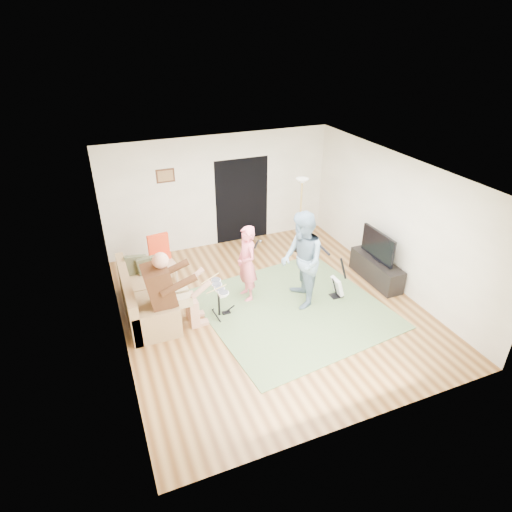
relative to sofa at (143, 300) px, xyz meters
The scene contains 19 objects.
floor 2.43m from the sofa, 18.00° to the right, with size 6.00×6.00×0.00m, color brown.
walls 2.64m from the sofa, 18.00° to the right, with size 5.50×6.00×2.70m, color #EDE4CE, non-canonical shape.
ceiling 3.42m from the sofa, 18.00° to the right, with size 6.00×6.00×0.00m, color white.
window_blinds 1.46m from the sofa, 129.73° to the right, with size 2.05×2.05×0.00m, color brown.
doorway 3.70m from the sofa, 38.32° to the left, with size 2.10×2.10×0.00m, color black.
picture_frame 2.96m from the sofa, 65.12° to the left, with size 0.42×0.03×0.32m, color #3F2314.
area_rug 2.88m from the sofa, 20.01° to the right, with size 3.24×3.19×0.02m, color #587446.
sofa is the anchor object (origin of this frame).
drummer 0.85m from the sofa, 55.66° to the right, with size 1.00×0.56×1.54m.
drum_kit 1.45m from the sofa, 26.72° to the right, with size 0.36×0.65×0.67m.
singer 2.08m from the sofa, ahead, with size 0.57×0.37×1.56m, color #F2697B.
microphone 2.39m from the sofa, ahead, with size 0.06×0.06×0.24m, color black, non-canonical shape.
guitarist 3.09m from the sofa, 16.35° to the right, with size 0.93×0.72×1.91m, color #6E8BA1.
guitar_held 3.36m from the sofa, 15.34° to the right, with size 0.12×0.60×0.26m, color white, non-canonical shape.
guitar_spare 3.80m from the sofa, 14.27° to the right, with size 0.32×0.29×0.88m.
torchiere_lamp 4.20m from the sofa, 16.84° to the left, with size 0.32×0.32×1.80m.
dining_chair 1.07m from the sofa, 57.39° to the left, with size 0.51×0.53×1.08m.
tv_cabinet 4.84m from the sofa, ahead, with size 0.40×1.40×0.50m, color black.
television 4.83m from the sofa, ahead, with size 0.06×1.00×0.60m, color black.
Camera 1 is at (-2.83, -6.26, 4.89)m, focal length 30.00 mm.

